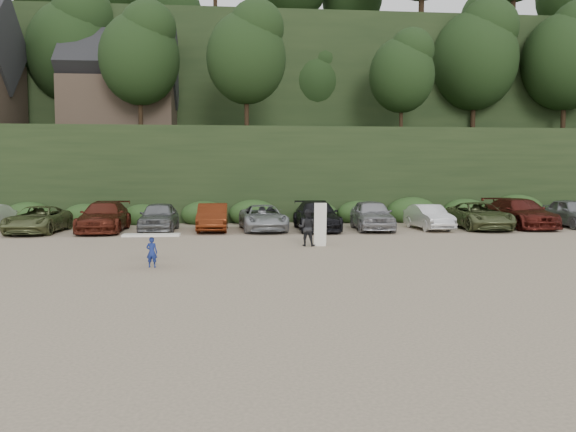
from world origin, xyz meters
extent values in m
plane|color=tan|center=(0.00, 0.00, 0.00)|extent=(120.00, 120.00, 0.00)
cube|color=black|center=(0.00, 22.00, 3.00)|extent=(80.00, 14.00, 6.00)
cube|color=black|center=(0.00, 40.00, 8.00)|extent=(90.00, 30.00, 16.00)
ellipsoid|color=black|center=(0.00, 22.00, 11.00)|extent=(66.00, 12.00, 10.00)
cube|color=#2B491E|center=(-0.55, 14.50, 0.60)|extent=(46.20, 2.00, 1.20)
cube|color=brown|center=(-12.00, 24.00, 8.00)|extent=(8.00, 6.00, 4.00)
imported|color=#5E683C|center=(-13.62, 9.91, 0.69)|extent=(2.38, 4.99, 1.37)
imported|color=#592014|center=(-10.37, 10.23, 0.78)|extent=(2.33, 5.44, 1.56)
imported|color=slate|center=(-7.55, 10.28, 0.77)|extent=(1.83, 4.54, 1.55)
imported|color=#63240E|center=(-4.72, 10.13, 0.73)|extent=(1.54, 4.41, 1.45)
imported|color=#A2A5A9|center=(-2.05, 10.01, 0.68)|extent=(2.62, 5.08, 1.37)
imported|color=black|center=(0.82, 10.02, 0.77)|extent=(2.16, 5.30, 1.54)
imported|color=#9C9BA0|center=(3.80, 9.76, 0.82)|extent=(2.23, 4.93, 1.64)
imported|color=silver|center=(6.97, 9.77, 0.68)|extent=(1.68, 4.18, 1.35)
imported|color=#576239|center=(9.82, 9.78, 0.73)|extent=(2.60, 5.33, 1.46)
imported|color=#4F1712|center=(12.45, 10.32, 0.82)|extent=(2.44, 5.70, 1.64)
imported|color=gray|center=(15.67, 10.35, 0.81)|extent=(2.15, 4.86, 1.62)
imported|color=navy|center=(-6.23, -1.51, 0.50)|extent=(0.39, 0.29, 0.99)
cube|color=white|center=(-6.23, -1.51, 1.05)|extent=(1.82, 0.52, 0.07)
imported|color=black|center=(-0.52, 3.42, 0.77)|extent=(0.92, 0.83, 1.55)
cube|color=white|center=(-0.01, 3.20, 0.91)|extent=(0.52, 0.29, 1.82)
camera|label=1|loc=(-3.53, -19.82, 3.01)|focal=35.00mm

